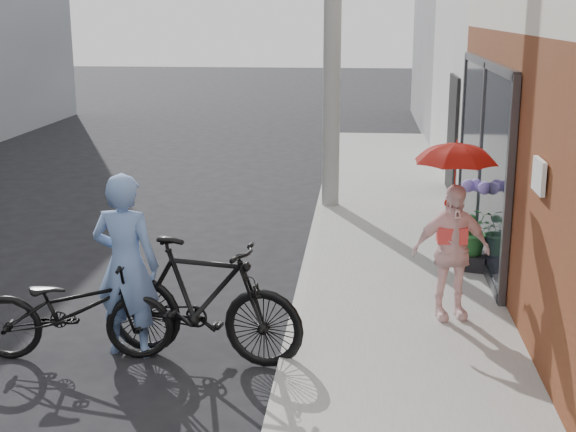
# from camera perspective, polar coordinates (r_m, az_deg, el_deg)

# --- Properties ---
(ground) EXTENTS (80.00, 80.00, 0.00)m
(ground) POSITION_cam_1_polar(r_m,az_deg,el_deg) (7.79, -7.12, -10.25)
(ground) COLOR black
(ground) RESTS_ON ground
(sidewalk) EXTENTS (2.20, 24.00, 0.12)m
(sidewalk) POSITION_cam_1_polar(r_m,az_deg,el_deg) (9.47, 8.08, -5.33)
(sidewalk) COLOR gray
(sidewalk) RESTS_ON ground
(curb) EXTENTS (0.12, 24.00, 0.12)m
(curb) POSITION_cam_1_polar(r_m,az_deg,el_deg) (9.47, 1.03, -5.16)
(curb) COLOR #9E9E99
(curb) RESTS_ON ground
(east_building_far) EXTENTS (8.00, 8.00, 7.00)m
(east_building_far) POSITION_cam_1_polar(r_m,az_deg,el_deg) (23.58, 19.67, 14.28)
(east_building_far) COLOR gray
(east_building_far) RESTS_ON ground
(officer) EXTENTS (0.70, 0.51, 1.79)m
(officer) POSITION_cam_1_polar(r_m,az_deg,el_deg) (7.75, -11.45, -3.46)
(officer) COLOR #6B89BF
(officer) RESTS_ON ground
(bike_left) EXTENTS (1.94, 0.85, 0.99)m
(bike_left) POSITION_cam_1_polar(r_m,az_deg,el_deg) (7.89, -15.03, -6.43)
(bike_left) COLOR black
(bike_left) RESTS_ON ground
(bike_right) EXTENTS (2.06, 0.94, 1.19)m
(bike_right) POSITION_cam_1_polar(r_m,az_deg,el_deg) (7.60, -6.13, -5.97)
(bike_right) COLOR black
(bike_right) RESTS_ON ground
(kimono_woman) EXTENTS (0.89, 0.54, 1.42)m
(kimono_woman) POSITION_cam_1_polar(r_m,az_deg,el_deg) (8.41, 11.51, -2.51)
(kimono_woman) COLOR #FFD7D5
(kimono_woman) RESTS_ON sidewalk
(parasol) EXTENTS (0.80, 0.80, 0.70)m
(parasol) POSITION_cam_1_polar(r_m,az_deg,el_deg) (8.16, 11.89, 4.64)
(parasol) COLOR red
(parasol) RESTS_ON kimono_woman
(planter) EXTENTS (0.45, 0.45, 0.19)m
(planter) POSITION_cam_1_polar(r_m,az_deg,el_deg) (10.22, 12.98, -3.15)
(planter) COLOR black
(planter) RESTS_ON sidewalk
(potted_plant) EXTENTS (0.55, 0.47, 0.61)m
(potted_plant) POSITION_cam_1_polar(r_m,az_deg,el_deg) (10.11, 13.10, -0.99)
(potted_plant) COLOR #255E29
(potted_plant) RESTS_ON planter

